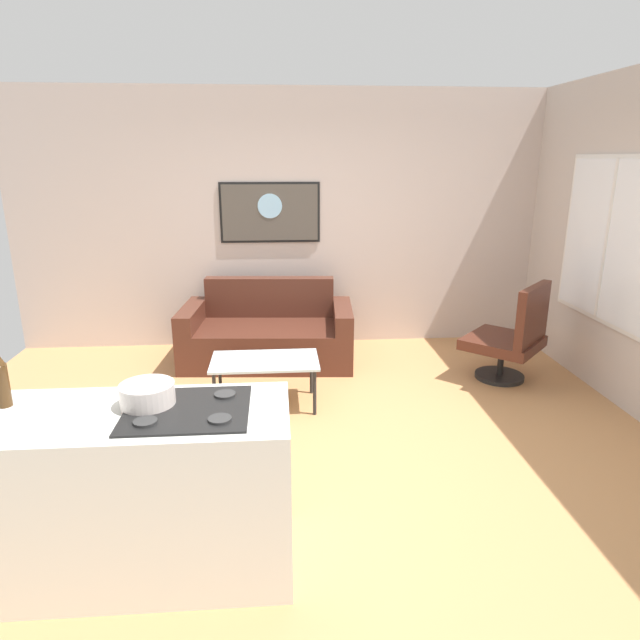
# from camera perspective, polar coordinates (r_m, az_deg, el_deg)

# --- Properties ---
(ground) EXTENTS (6.40, 6.40, 0.04)m
(ground) POSITION_cam_1_polar(r_m,az_deg,el_deg) (4.32, 0.47, -12.64)
(ground) COLOR tan
(back_wall) EXTENTS (6.40, 0.05, 2.80)m
(back_wall) POSITION_cam_1_polar(r_m,az_deg,el_deg) (6.23, -1.45, 10.17)
(back_wall) COLOR beige
(back_wall) RESTS_ON ground
(couch) EXTENTS (1.81, 1.02, 0.83)m
(couch) POSITION_cam_1_polar(r_m,az_deg,el_deg) (5.85, -5.39, -1.59)
(couch) COLOR #4D261B
(couch) RESTS_ON ground
(coffee_table) EXTENTS (0.92, 0.53, 0.42)m
(coffee_table) POSITION_cam_1_polar(r_m,az_deg,el_deg) (4.76, -5.71, -4.52)
(coffee_table) COLOR silver
(coffee_table) RESTS_ON ground
(armchair) EXTENTS (0.92, 0.92, 0.96)m
(armchair) POSITION_cam_1_polar(r_m,az_deg,el_deg) (5.55, 19.25, -1.66)
(armchair) COLOR black
(armchair) RESTS_ON ground
(kitchen_counter) EXTENTS (1.54, 0.65, 0.92)m
(kitchen_counter) POSITION_cam_1_polar(r_m,az_deg,el_deg) (3.07, -18.25, -16.52)
(kitchen_counter) COLOR silver
(kitchen_counter) RESTS_ON ground
(soda_bottle) EXTENTS (0.07, 0.07, 0.31)m
(soda_bottle) POSITION_cam_1_polar(r_m,az_deg,el_deg) (3.14, -30.06, -5.34)
(soda_bottle) COLOR #452B14
(soda_bottle) RESTS_ON kitchen_counter
(mixing_bowl) EXTENTS (0.27, 0.27, 0.12)m
(mixing_bowl) POSITION_cam_1_polar(r_m,az_deg,el_deg) (2.88, -17.37, -7.44)
(mixing_bowl) COLOR silver
(mixing_bowl) RESTS_ON kitchen_counter
(wall_painting) EXTENTS (1.09, 0.03, 0.65)m
(wall_painting) POSITION_cam_1_polar(r_m,az_deg,el_deg) (6.17, -5.18, 10.99)
(wall_painting) COLOR black
(window) EXTENTS (0.03, 1.42, 1.47)m
(window) POSITION_cam_1_polar(r_m,az_deg,el_deg) (5.54, 27.53, 7.29)
(window) COLOR silver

